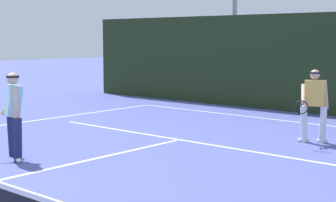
% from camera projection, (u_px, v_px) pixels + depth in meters
% --- Properties ---
extents(court_line_baseline_far, '(9.66, 0.10, 0.01)m').
position_uv_depth(court_line_baseline_far, '(271.00, 119.00, 15.04)').
color(court_line_baseline_far, white).
rests_on(court_line_baseline_far, ground_plane).
extents(court_line_service, '(7.87, 0.10, 0.01)m').
position_uv_depth(court_line_service, '(179.00, 140.00, 12.01)').
color(court_line_service, white).
rests_on(court_line_service, ground_plane).
extents(court_line_centre, '(0.10, 6.40, 0.01)m').
position_uv_depth(court_line_centre, '(62.00, 166.00, 9.54)').
color(court_line_centre, white).
rests_on(court_line_centre, ground_plane).
extents(player_near, '(1.08, 0.82, 1.65)m').
position_uv_depth(player_near, '(13.00, 112.00, 10.02)').
color(player_near, '#1E234C').
rests_on(player_near, ground_plane).
extents(player_far, '(0.70, 0.94, 1.61)m').
position_uv_depth(player_far, '(314.00, 103.00, 11.61)').
color(player_far, silver).
rests_on(player_far, ground_plane).
extents(back_fence_windscreen, '(17.89, 0.12, 3.04)m').
position_uv_depth(back_fence_windscreen, '(302.00, 63.00, 16.20)').
color(back_fence_windscreen, '#213017').
rests_on(back_fence_windscreen, ground_plane).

